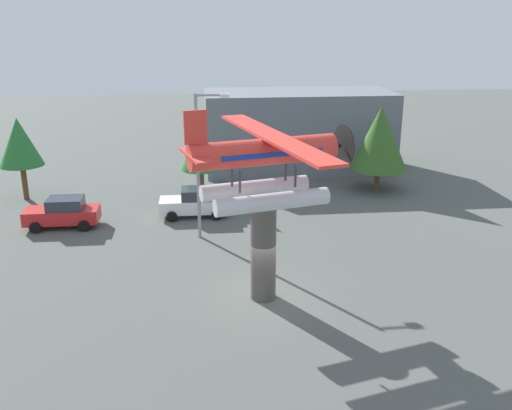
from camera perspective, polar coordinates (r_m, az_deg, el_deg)
name	(u,v)px	position (r m, az deg, el deg)	size (l,w,h in m)	color
ground_plane	(263,297)	(25.39, 0.71, -9.19)	(140.00, 140.00, 0.00)	#515651
display_pedestal	(263,251)	(24.45, 0.73, -4.65)	(1.10, 1.10, 4.38)	#4C4742
floatplane_monument	(267,163)	(23.26, 1.07, 4.18)	(7.18, 10.34, 4.00)	silver
car_near_red	(63,212)	(35.01, -18.73, -0.71)	(4.20, 2.02, 1.76)	red
car_mid_white	(195,202)	(35.15, -6.10, 0.27)	(4.20, 2.02, 1.76)	white
streetlight_primary	(201,156)	(30.68, -5.52, 4.85)	(1.84, 0.28, 7.96)	gray
storefront_building	(298,130)	(45.89, 4.22, 7.44)	(14.64, 6.40, 6.14)	slate
tree_west	(19,142)	(40.52, -22.57, 5.80)	(2.85, 2.85, 5.50)	brown
tree_east	(200,147)	(37.77, -5.58, 5.78)	(2.72, 2.72, 5.10)	brown
tree_center_back	(380,138)	(40.47, 12.27, 6.55)	(3.96, 3.96, 5.94)	brown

